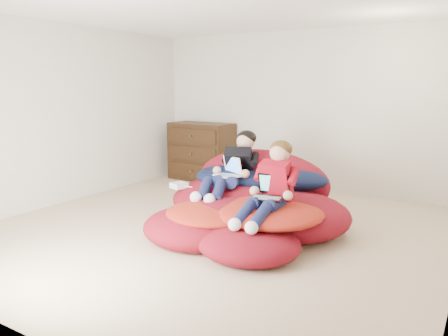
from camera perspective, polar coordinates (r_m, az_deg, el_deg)
room_shell at (r=5.06m, az=-1.32°, el=-5.69°), size 5.10×5.10×2.77m
dresser at (r=7.72m, az=-2.98°, el=2.17°), size 1.14×0.64×1.00m
beanbag_pile at (r=5.23m, az=3.23°, el=-4.60°), size 2.33×2.41×0.88m
cream_pillow at (r=6.11m, az=1.76°, el=1.02°), size 0.43×0.27×0.27m
older_boy at (r=5.37m, az=1.30°, el=0.43°), size 0.45×1.19×0.74m
younger_boy at (r=4.55m, az=6.17°, el=-1.97°), size 0.33×1.00×0.79m
laptop_white at (r=5.30m, az=0.73°, el=-0.37°), size 0.36×0.35×0.22m
laptop_black at (r=4.55m, az=6.05°, el=-3.08°), size 0.37×0.37×0.24m
power_adapter at (r=5.50m, az=-5.88°, el=-2.26°), size 0.22×0.22×0.07m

